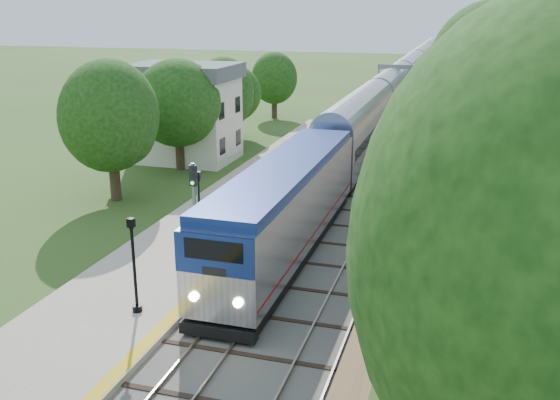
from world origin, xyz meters
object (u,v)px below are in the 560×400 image
(lamppost_far, at_px, (199,219))
(lamppost_mid, at_px, (135,271))
(signal_platform, at_px, (195,209))
(station_building, at_px, (185,112))
(signal_farside, at_px, (424,155))
(train, at_px, (401,88))
(signal_gantry, at_px, (414,78))

(lamppost_far, bearing_deg, lamppost_mid, -90.96)
(lamppost_far, height_order, signal_platform, signal_platform)
(station_building, distance_m, lamppost_far, 22.73)
(station_building, height_order, lamppost_mid, station_building)
(signal_platform, xyz_separation_m, signal_farside, (9.10, 13.18, 0.16))
(signal_farside, bearing_deg, signal_platform, -124.62)
(train, bearing_deg, signal_platform, -92.86)
(train, bearing_deg, signal_gantry, -76.45)
(signal_platform, bearing_deg, lamppost_far, 110.26)
(train, distance_m, lamppost_far, 55.62)
(station_building, bearing_deg, signal_farside, -25.30)
(signal_gantry, distance_m, signal_platform, 48.03)
(station_building, relative_size, signal_gantry, 1.02)
(train, height_order, lamppost_far, train)
(lamppost_mid, xyz_separation_m, lamppost_far, (0.10, 6.26, 0.16))
(train, relative_size, signal_farside, 20.58)
(lamppost_far, xyz_separation_m, signal_platform, (0.92, -2.48, 1.40))
(lamppost_mid, bearing_deg, signal_gantry, 82.92)
(lamppost_far, relative_size, signal_platform, 0.81)
(station_building, xyz_separation_m, signal_farside, (20.20, -9.55, -0.18))
(signal_gantry, relative_size, train, 0.07)
(signal_gantry, bearing_deg, signal_platform, -96.42)
(train, relative_size, lamppost_far, 28.86)
(lamppost_mid, relative_size, signal_platform, 0.74)
(train, xyz_separation_m, signal_farside, (6.20, -44.79, 1.52))
(train, bearing_deg, lamppost_mid, -93.63)
(signal_gantry, distance_m, signal_farside, 34.75)
(signal_gantry, distance_m, lamppost_far, 45.74)
(signal_farside, bearing_deg, lamppost_far, -133.11)
(lamppost_mid, xyz_separation_m, signal_platform, (1.02, 3.78, 1.55))
(signal_gantry, relative_size, lamppost_far, 1.90)
(train, xyz_separation_m, signal_platform, (-2.90, -57.97, 1.37))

